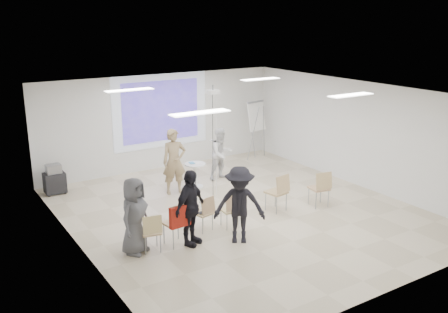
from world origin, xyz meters
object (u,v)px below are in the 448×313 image
chair_left_mid (178,221)px  flipchart_easel (256,116)px  pedestal_table (195,174)px  player_left (174,157)px  audience_outer (134,211)px  player_right (221,151)px  audience_mid (239,200)px  chair_right_inner (279,190)px  audience_left (190,203)px  chair_right_far (321,186)px  chair_center (231,208)px  chair_left_inner (205,211)px  av_cart (55,180)px  laptop (202,212)px  chair_far_left (151,230)px

chair_left_mid → flipchart_easel: size_ratio=0.49×
pedestal_table → player_left: player_left is taller
chair_left_mid → audience_outer: bearing=161.3°
player_right → pedestal_table: bearing=-169.5°
audience_mid → player_right: bearing=96.9°
player_right → chair_right_inner: 2.97m
audience_left → flipchart_easel: size_ratio=0.97×
chair_left_mid → player_left: bearing=57.7°
chair_right_far → audience_left: (-3.84, -0.12, 0.39)m
chair_left_mid → chair_center: size_ratio=1.17×
audience_left → chair_left_mid: bearing=132.6°
player_right → chair_left_inner: player_right is taller
player_right → av_cart: 4.78m
laptop → audience_outer: audience_outer is taller
laptop → chair_left_mid: bearing=13.3°
player_right → laptop: 3.73m
chair_right_inner → audience_mid: 2.05m
chair_left_inner → audience_mid: 1.06m
pedestal_table → player_left: 0.93m
chair_far_left → chair_left_inner: size_ratio=1.01×
audience_left → audience_outer: audience_left is taller
chair_left_inner → chair_right_inner: 2.15m
chair_far_left → av_cart: chair_far_left is taller
chair_right_far → chair_right_inner: bearing=173.7°
chair_far_left → laptop: bearing=26.8°
pedestal_table → audience_left: audience_left is taller
player_left → pedestal_table: bearing=17.6°
audience_left → player_left: bearing=40.8°
chair_left_inner → av_cart: (-2.23, 4.37, -0.11)m
player_left → chair_left_mid: (-1.44, -2.96, -0.45)m
pedestal_table → av_cart: 3.87m
laptop → av_cart: av_cart is taller
audience_mid → chair_left_inner: bearing=145.5°
audience_outer → av_cart: audience_outer is taller
pedestal_table → chair_center: bearing=-103.1°
chair_right_inner → audience_mid: audience_mid is taller
chair_right_inner → audience_outer: audience_outer is taller
player_left → chair_center: bearing=-78.4°
pedestal_table → chair_left_mid: chair_left_mid is taller
chair_right_far → laptop: size_ratio=3.15×
audience_outer → audience_left: bearing=-47.1°
chair_center → chair_right_far: chair_right_far is taller
laptop → audience_left: (-0.59, -0.52, 0.51)m
player_left → chair_right_inner: bearing=-47.8°
chair_right_far → audience_outer: audience_outer is taller
player_left → chair_far_left: (-2.03, -2.94, -0.53)m
chair_right_far → player_right: bearing=116.5°
player_right → player_left: bearing=-172.6°
pedestal_table → player_right: player_right is taller
player_left → chair_right_far: size_ratio=2.14×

